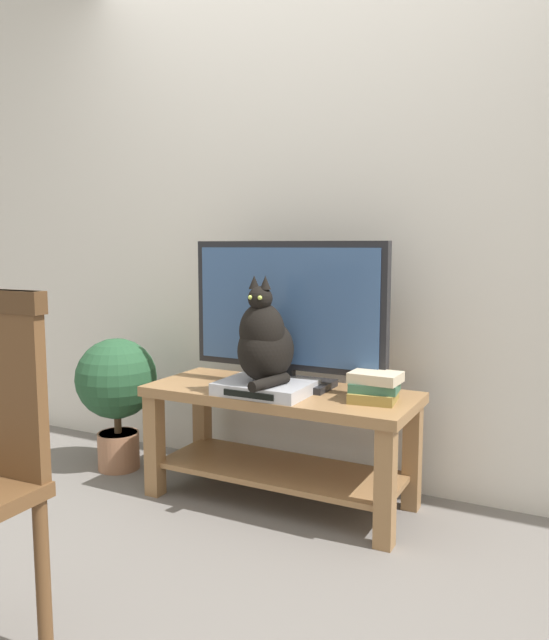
{
  "coord_description": "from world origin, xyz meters",
  "views": [
    {
      "loc": [
        1.17,
        -1.72,
        1.13
      ],
      "look_at": [
        -0.0,
        0.54,
        0.81
      ],
      "focal_mm": 34.44,
      "sensor_mm": 36.0,
      "label": 1
    }
  ],
  "objects_px": {
    "tv_stand": "(280,424)",
    "media_box": "(266,387)",
    "potted_plant": "(117,387)",
    "cat": "(264,342)",
    "book_stack": "(374,387)",
    "tv": "(287,312)"
  },
  "relations": [
    {
      "from": "tv",
      "to": "media_box",
      "type": "relative_size",
      "value": 2.38
    },
    {
      "from": "media_box",
      "to": "potted_plant",
      "type": "distance_m",
      "value": 0.9
    },
    {
      "from": "tv_stand",
      "to": "book_stack",
      "type": "xyz_separation_m",
      "value": [
        0.43,
        -0.01,
        0.21
      ]
    },
    {
      "from": "tv_stand",
      "to": "cat",
      "type": "relative_size",
      "value": 2.62
    },
    {
      "from": "cat",
      "to": "potted_plant",
      "type": "relative_size",
      "value": 0.67
    },
    {
      "from": "tv_stand",
      "to": "book_stack",
      "type": "bearing_deg",
      "value": -1.2
    },
    {
      "from": "book_stack",
      "to": "potted_plant",
      "type": "height_order",
      "value": "potted_plant"
    },
    {
      "from": "media_box",
      "to": "potted_plant",
      "type": "height_order",
      "value": "potted_plant"
    },
    {
      "from": "tv",
      "to": "cat",
      "type": "bearing_deg",
      "value": -96.68
    },
    {
      "from": "tv",
      "to": "media_box",
      "type": "height_order",
      "value": "tv"
    },
    {
      "from": "tv_stand",
      "to": "media_box",
      "type": "relative_size",
      "value": 3.09
    },
    {
      "from": "cat",
      "to": "potted_plant",
      "type": "bearing_deg",
      "value": 174.31
    },
    {
      "from": "media_box",
      "to": "cat",
      "type": "relative_size",
      "value": 0.85
    },
    {
      "from": "media_box",
      "to": "cat",
      "type": "bearing_deg",
      "value": -85.4
    },
    {
      "from": "media_box",
      "to": "potted_plant",
      "type": "xyz_separation_m",
      "value": [
        -0.89,
        0.07,
        -0.11
      ]
    },
    {
      "from": "tv_stand",
      "to": "potted_plant",
      "type": "bearing_deg",
      "value": -179.12
    },
    {
      "from": "tv",
      "to": "book_stack",
      "type": "height_order",
      "value": "tv"
    },
    {
      "from": "tv_stand",
      "to": "cat",
      "type": "xyz_separation_m",
      "value": [
        -0.02,
        -0.1,
        0.37
      ]
    },
    {
      "from": "tv_stand",
      "to": "tv",
      "type": "distance_m",
      "value": 0.49
    },
    {
      "from": "potted_plant",
      "to": "media_box",
      "type": "bearing_deg",
      "value": -4.82
    },
    {
      "from": "cat",
      "to": "potted_plant",
      "type": "distance_m",
      "value": 0.94
    },
    {
      "from": "book_stack",
      "to": "tv",
      "type": "bearing_deg",
      "value": 169.53
    }
  ]
}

